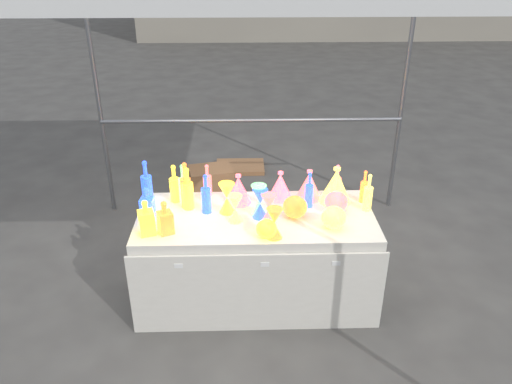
{
  "coord_description": "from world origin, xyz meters",
  "views": [
    {
      "loc": [
        -0.09,
        -3.28,
        2.64
      ],
      "look_at": [
        0.0,
        0.0,
        0.95
      ],
      "focal_mm": 35.0,
      "sensor_mm": 36.0,
      "label": 1
    }
  ],
  "objects_px": {
    "hourglass_0": "(274,223)",
    "globe_0": "(266,230)",
    "display_table": "(256,257)",
    "lampshade_0": "(238,189)",
    "cardboard_box_closed": "(211,182)",
    "bottle_0": "(188,188)",
    "decanter_0": "(146,217)"
  },
  "relations": [
    {
      "from": "cardboard_box_closed",
      "to": "lampshade_0",
      "type": "distance_m",
      "value": 1.73
    },
    {
      "from": "display_table",
      "to": "decanter_0",
      "type": "xyz_separation_m",
      "value": [
        -0.78,
        -0.23,
        0.51
      ]
    },
    {
      "from": "hourglass_0",
      "to": "bottle_0",
      "type": "bearing_deg",
      "value": 145.33
    },
    {
      "from": "decanter_0",
      "to": "hourglass_0",
      "type": "bearing_deg",
      "value": -22.34
    },
    {
      "from": "globe_0",
      "to": "decanter_0",
      "type": "bearing_deg",
      "value": 175.28
    },
    {
      "from": "decanter_0",
      "to": "lampshade_0",
      "type": "relative_size",
      "value": 1.1
    },
    {
      "from": "bottle_0",
      "to": "globe_0",
      "type": "relative_size",
      "value": 2.31
    },
    {
      "from": "cardboard_box_closed",
      "to": "bottle_0",
      "type": "distance_m",
      "value": 1.8
    },
    {
      "from": "lampshade_0",
      "to": "display_table",
      "type": "bearing_deg",
      "value": -80.98
    },
    {
      "from": "bottle_0",
      "to": "globe_0",
      "type": "xyz_separation_m",
      "value": [
        0.59,
        -0.44,
        -0.11
      ]
    },
    {
      "from": "cardboard_box_closed",
      "to": "globe_0",
      "type": "xyz_separation_m",
      "value": [
        0.52,
        -2.07,
        0.64
      ]
    },
    {
      "from": "bottle_0",
      "to": "lampshade_0",
      "type": "bearing_deg",
      "value": 12.67
    },
    {
      "from": "cardboard_box_closed",
      "to": "globe_0",
      "type": "height_order",
      "value": "globe_0"
    },
    {
      "from": "cardboard_box_closed",
      "to": "hourglass_0",
      "type": "relative_size",
      "value": 2.06
    },
    {
      "from": "display_table",
      "to": "cardboard_box_closed",
      "type": "xyz_separation_m",
      "value": [
        -0.46,
        1.78,
        -0.2
      ]
    },
    {
      "from": "cardboard_box_closed",
      "to": "decanter_0",
      "type": "relative_size",
      "value": 1.77
    },
    {
      "from": "hourglass_0",
      "to": "cardboard_box_closed",
      "type": "bearing_deg",
      "value": 105.47
    },
    {
      "from": "display_table",
      "to": "bottle_0",
      "type": "distance_m",
      "value": 0.77
    },
    {
      "from": "decanter_0",
      "to": "globe_0",
      "type": "relative_size",
      "value": 1.79
    },
    {
      "from": "display_table",
      "to": "lampshade_0",
      "type": "relative_size",
      "value": 7.61
    },
    {
      "from": "hourglass_0",
      "to": "globe_0",
      "type": "bearing_deg",
      "value": 172.77
    },
    {
      "from": "bottle_0",
      "to": "lampshade_0",
      "type": "distance_m",
      "value": 0.4
    },
    {
      "from": "hourglass_0",
      "to": "lampshade_0",
      "type": "bearing_deg",
      "value": 115.33
    },
    {
      "from": "display_table",
      "to": "decanter_0",
      "type": "relative_size",
      "value": 6.91
    },
    {
      "from": "bottle_0",
      "to": "globe_0",
      "type": "bearing_deg",
      "value": -36.65
    },
    {
      "from": "hourglass_0",
      "to": "globe_0",
      "type": "height_order",
      "value": "hourglass_0"
    },
    {
      "from": "cardboard_box_closed",
      "to": "decanter_0",
      "type": "xyz_separation_m",
      "value": [
        -0.32,
        -2.0,
        0.71
      ]
    },
    {
      "from": "decanter_0",
      "to": "lampshade_0",
      "type": "height_order",
      "value": "decanter_0"
    },
    {
      "from": "lampshade_0",
      "to": "globe_0",
      "type": "bearing_deg",
      "value": -90.51
    },
    {
      "from": "cardboard_box_closed",
      "to": "hourglass_0",
      "type": "bearing_deg",
      "value": -87.03
    },
    {
      "from": "bottle_0",
      "to": "lampshade_0",
      "type": "xyz_separation_m",
      "value": [
        0.39,
        0.09,
        -0.05
      ]
    },
    {
      "from": "cardboard_box_closed",
      "to": "display_table",
      "type": "bearing_deg",
      "value": -88.1
    }
  ]
}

